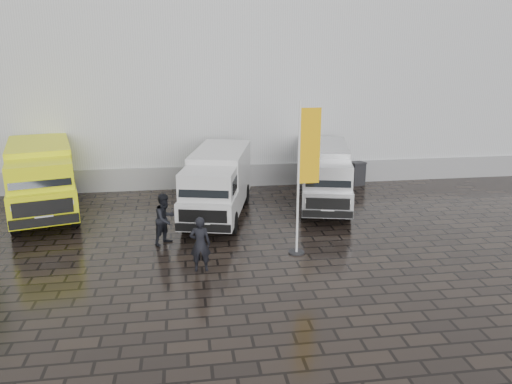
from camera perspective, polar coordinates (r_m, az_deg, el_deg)
ground at (r=15.58m, az=5.96°, el=-7.04°), size 120.00×120.00×0.00m
exhibition_hall at (r=30.36m, az=2.49°, el=16.07°), size 44.00×16.00×12.00m
hall_plinth at (r=23.21m, az=6.02°, el=2.16°), size 44.00×0.15×1.00m
van_yellow at (r=20.30m, az=-23.27°, el=1.19°), size 3.52×6.05×2.62m
van_white at (r=18.54m, az=-4.40°, el=0.80°), size 3.14×5.83×2.41m
van_silver at (r=19.96m, az=7.86°, el=1.71°), size 2.98×5.63×2.33m
flagpole at (r=14.83m, az=5.56°, el=2.28°), size 0.88×0.50×4.66m
wheelie_bin at (r=23.40m, az=11.44°, el=2.11°), size 0.75×0.75×1.06m
person_front at (r=14.19m, az=-6.40°, el=-5.93°), size 0.63×0.44×1.62m
person_tent at (r=16.24m, az=-10.33°, el=-3.06°), size 1.02×1.03×1.68m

